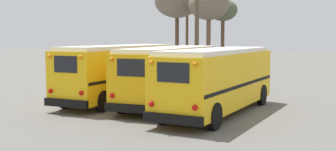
{
  "coord_description": "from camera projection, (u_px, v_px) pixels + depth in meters",
  "views": [
    {
      "loc": [
        9.05,
        -19.48,
        3.59
      ],
      "look_at": [
        0.0,
        0.33,
        1.57
      ],
      "focal_mm": 45.0,
      "sensor_mm": 36.0,
      "label": 1
    }
  ],
  "objects": [
    {
      "name": "ground_plane",
      "position": [
        165.0,
        106.0,
        21.72
      ],
      "size": [
        160.0,
        160.0,
        0.0
      ],
      "primitive_type": "plane",
      "color": "#66635E"
    },
    {
      "name": "school_bus_0",
      "position": [
        122.0,
        70.0,
        23.66
      ],
      "size": [
        2.51,
        10.05,
        3.1
      ],
      "color": "yellow",
      "rests_on": "ground"
    },
    {
      "name": "school_bus_1",
      "position": [
        172.0,
        73.0,
        22.32
      ],
      "size": [
        2.99,
        9.92,
        3.03
      ],
      "color": "#EAAA0F",
      "rests_on": "ground"
    },
    {
      "name": "school_bus_2",
      "position": [
        219.0,
        78.0,
        19.54
      ],
      "size": [
        3.0,
        9.59,
        3.02
      ],
      "color": "yellow",
      "rests_on": "ground"
    },
    {
      "name": "utility_pole",
      "position": [
        197.0,
        29.0,
        31.97
      ],
      "size": [
        1.8,
        0.34,
        8.12
      ],
      "color": "brown",
      "rests_on": "ground"
    },
    {
      "name": "bare_tree_0",
      "position": [
        223.0,
        12.0,
        41.55
      ],
      "size": [
        2.86,
        2.86,
        7.26
      ],
      "color": "brown",
      "rests_on": "ground"
    },
    {
      "name": "bare_tree_1",
      "position": [
        177.0,
        1.0,
        38.71
      ],
      "size": [
        4.16,
        4.16,
        8.43
      ],
      "color": "brown",
      "rests_on": "ground"
    },
    {
      "name": "bare_tree_2",
      "position": [
        209.0,
        6.0,
        36.05
      ],
      "size": [
        3.52,
        3.52,
        7.65
      ],
      "color": "brown",
      "rests_on": "ground"
    }
  ]
}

